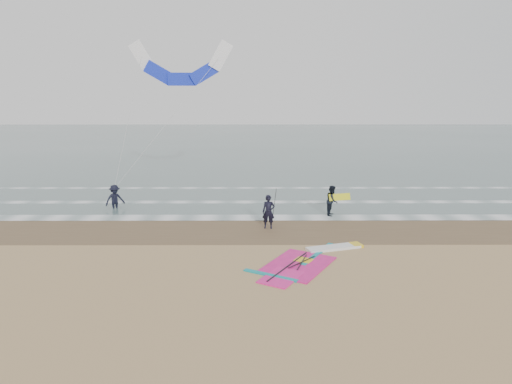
{
  "coord_description": "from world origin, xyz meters",
  "views": [
    {
      "loc": [
        -1.47,
        -16.66,
        6.88
      ],
      "look_at": [
        -1.39,
        5.0,
        2.2
      ],
      "focal_mm": 32.0,
      "sensor_mm": 36.0,
      "label": 1
    }
  ],
  "objects_px": {
    "person_walking": "(332,201)",
    "surf_kite": "(181,68)",
    "person_standing": "(269,212)",
    "windsurf_rig": "(309,260)",
    "person_wading": "(115,194)"
  },
  "relations": [
    {
      "from": "person_wading",
      "to": "surf_kite",
      "type": "height_order",
      "value": "surf_kite"
    },
    {
      "from": "person_standing",
      "to": "person_wading",
      "type": "height_order",
      "value": "person_wading"
    },
    {
      "from": "person_standing",
      "to": "person_walking",
      "type": "bearing_deg",
      "value": 40.04
    },
    {
      "from": "person_wading",
      "to": "person_standing",
      "type": "bearing_deg",
      "value": -59.03
    },
    {
      "from": "windsurf_rig",
      "to": "person_walking",
      "type": "distance_m",
      "value": 7.7
    },
    {
      "from": "person_wading",
      "to": "surf_kite",
      "type": "relative_size",
      "value": 0.2
    },
    {
      "from": "person_wading",
      "to": "surf_kite",
      "type": "distance_m",
      "value": 9.7
    },
    {
      "from": "person_standing",
      "to": "surf_kite",
      "type": "height_order",
      "value": "surf_kite"
    },
    {
      "from": "windsurf_rig",
      "to": "person_walking",
      "type": "xyz_separation_m",
      "value": [
        2.18,
        7.34,
        0.84
      ]
    },
    {
      "from": "person_wading",
      "to": "windsurf_rig",
      "type": "bearing_deg",
      "value": -74.23
    },
    {
      "from": "person_standing",
      "to": "person_walking",
      "type": "relative_size",
      "value": 1.02
    },
    {
      "from": "windsurf_rig",
      "to": "person_wading",
      "type": "relative_size",
      "value": 2.98
    },
    {
      "from": "windsurf_rig",
      "to": "surf_kite",
      "type": "height_order",
      "value": "surf_kite"
    },
    {
      "from": "person_walking",
      "to": "surf_kite",
      "type": "xyz_separation_m",
      "value": [
        -9.39,
        6.34,
        7.73
      ]
    },
    {
      "from": "person_walking",
      "to": "surf_kite",
      "type": "relative_size",
      "value": 0.19
    }
  ]
}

